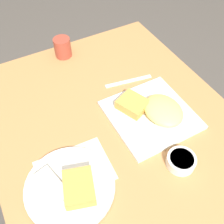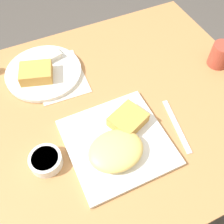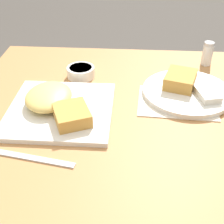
{
  "view_description": "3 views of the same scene",
  "coord_description": "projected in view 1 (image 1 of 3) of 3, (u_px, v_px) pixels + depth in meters",
  "views": [
    {
      "loc": [
        -0.52,
        0.28,
        1.53
      ],
      "look_at": [
        -0.01,
        0.0,
        0.83
      ],
      "focal_mm": 42.0,
      "sensor_mm": 36.0,
      "label": 1
    },
    {
      "loc": [
        -0.23,
        -0.47,
        1.47
      ],
      "look_at": [
        -0.03,
        -0.04,
        0.8
      ],
      "focal_mm": 42.0,
      "sensor_mm": 36.0,
      "label": 2
    },
    {
      "loc": [
        0.66,
        0.06,
        1.28
      ],
      "look_at": [
        -0.0,
        0.02,
        0.82
      ],
      "focal_mm": 50.0,
      "sensor_mm": 36.0,
      "label": 3
    }
  ],
  "objects": [
    {
      "name": "coffee_mug",
      "position": [
        63.0,
        47.0,
        1.16
      ],
      "size": [
        0.07,
        0.07,
        0.09
      ],
      "color": "#9E3D2D",
      "rests_on": "dining_table"
    },
    {
      "name": "plate_square_near",
      "position": [
        153.0,
        112.0,
        0.95
      ],
      "size": [
        0.29,
        0.29,
        0.06
      ],
      "color": "white",
      "rests_on": "dining_table"
    },
    {
      "name": "butter_knife",
      "position": [
        129.0,
        81.0,
        1.08
      ],
      "size": [
        0.05,
        0.2,
        0.0
      ],
      "rotation": [
        0.0,
        0.0,
        1.4
      ],
      "color": "silver",
      "rests_on": "dining_table"
    },
    {
      "name": "menu_card",
      "position": [
        74.0,
        170.0,
        0.82
      ],
      "size": [
        0.18,
        0.24,
        0.0
      ],
      "rotation": [
        0.0,
        0.0,
        -0.05
      ],
      "color": "beige",
      "rests_on": "dining_table"
    },
    {
      "name": "plate_oval_far",
      "position": [
        71.0,
        187.0,
        0.77
      ],
      "size": [
        0.27,
        0.27,
        0.05
      ],
      "color": "white",
      "rests_on": "menu_card"
    },
    {
      "name": "ground_plane",
      "position": [
        112.0,
        199.0,
        1.55
      ],
      "size": [
        8.0,
        8.0,
        0.0
      ],
      "primitive_type": "plane",
      "color": "#4C4742"
    },
    {
      "name": "dining_table",
      "position": [
        111.0,
        133.0,
        1.03
      ],
      "size": [
        1.01,
        0.86,
        0.78
      ],
      "color": "#B27A47",
      "rests_on": "ground_plane"
    },
    {
      "name": "sauce_ramekin",
      "position": [
        181.0,
        161.0,
        0.83
      ],
      "size": [
        0.09,
        0.09,
        0.03
      ],
      "color": "white",
      "rests_on": "dining_table"
    }
  ]
}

